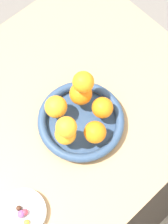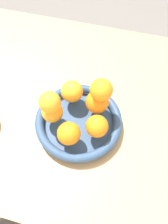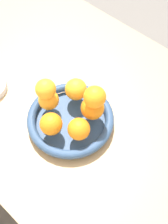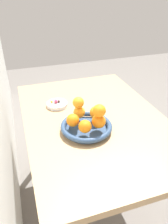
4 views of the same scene
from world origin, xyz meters
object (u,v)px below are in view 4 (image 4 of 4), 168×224
(orange_1, at_px, (73,120))
(candy_ball_1, at_px, (52,102))
(candy_dish, at_px, (57,104))
(candy_ball_3, at_px, (56,101))
(candy_ball_0, at_px, (56,102))
(candy_ball_2, at_px, (59,101))
(orange_0, at_px, (79,112))
(fruit_bowl, at_px, (86,127))
(dining_table, at_px, (94,130))
(orange_2, at_px, (85,126))
(orange_5, at_px, (99,111))
(orange_3, at_px, (99,121))
(orange_6, at_px, (78,103))
(orange_4, at_px, (96,113))

(orange_1, height_order, candy_ball_1, orange_1)
(candy_dish, distance_m, candy_ball_3, 0.02)
(orange_1, distance_m, candy_ball_3, 0.30)
(candy_dish, xyz_separation_m, candy_ball_0, (-0.00, 0.01, 0.02))
(candy_dish, bearing_deg, candy_ball_2, -79.55)
(orange_1, distance_m, candy_ball_1, 0.30)
(candy_dish, distance_m, candy_ball_0, 0.02)
(candy_ball_0, bearing_deg, candy_ball_3, -13.24)
(orange_0, relative_size, candy_ball_0, 3.50)
(fruit_bowl, relative_size, candy_ball_2, 17.28)
(candy_ball_0, height_order, candy_ball_2, candy_ball_0)
(dining_table, height_order, orange_1, orange_1)
(dining_table, height_order, orange_2, orange_2)
(fruit_bowl, distance_m, orange_1, 0.08)
(candy_dish, height_order, orange_1, orange_1)
(candy_ball_0, relative_size, candy_ball_3, 0.85)
(dining_table, relative_size, candy_ball_0, 63.29)
(orange_5, bearing_deg, dining_table, -13.24)
(candy_ball_1, bearing_deg, orange_3, -154.25)
(candy_ball_1, bearing_deg, candy_dish, -108.27)
(candy_dish, distance_m, orange_2, 0.36)
(dining_table, height_order, orange_6, orange_6)
(orange_0, distance_m, candy_ball_0, 0.23)
(orange_1, bearing_deg, orange_0, -39.19)
(orange_2, xyz_separation_m, orange_6, (0.13, -0.01, 0.06))
(orange_4, xyz_separation_m, candy_ball_1, (0.26, 0.18, -0.04))
(orange_2, relative_size, orange_3, 0.92)
(orange_0, relative_size, orange_5, 0.99)
(orange_3, height_order, orange_6, orange_6)
(orange_1, xyz_separation_m, orange_2, (-0.07, -0.04, -0.00))
(candy_ball_3, bearing_deg, dining_table, -138.52)
(candy_dish, xyz_separation_m, orange_3, (-0.33, -0.14, 0.06))
(orange_1, xyz_separation_m, orange_3, (-0.05, -0.11, 0.00))
(orange_0, xyz_separation_m, candy_ball_2, (0.22, 0.06, -0.04))
(orange_6, bearing_deg, candy_ball_3, 17.65)
(orange_1, distance_m, candy_ball_0, 0.29)
(orange_1, distance_m, orange_2, 0.08)
(fruit_bowl, distance_m, orange_4, 0.09)
(dining_table, xyz_separation_m, candy_ball_2, (0.19, 0.16, 0.12))
(orange_0, xyz_separation_m, orange_6, (-0.00, 0.00, 0.06))
(dining_table, xyz_separation_m, orange_2, (-0.16, 0.11, 0.16))
(candy_ball_2, bearing_deg, candy_dish, 100.45)
(fruit_bowl, distance_m, orange_3, 0.08)
(candy_ball_1, bearing_deg, orange_4, -145.18)
(orange_1, xyz_separation_m, candy_ball_1, (0.29, 0.05, -0.04))
(orange_4, bearing_deg, fruit_bowl, 119.75)
(orange_5, bearing_deg, orange_6, 28.41)
(fruit_bowl, distance_m, orange_6, 0.13)
(orange_2, bearing_deg, orange_5, -83.19)
(orange_6, relative_size, candy_ball_0, 3.32)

